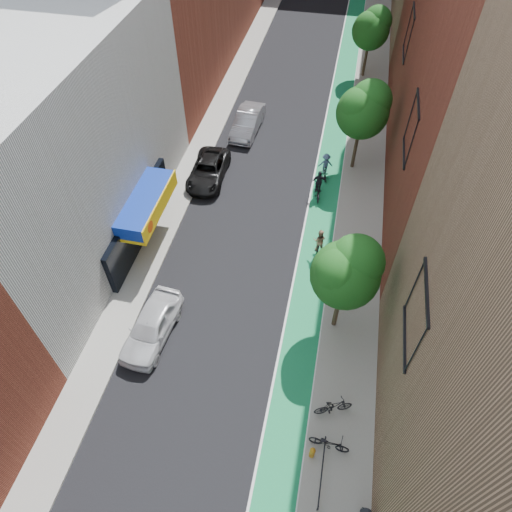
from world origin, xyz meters
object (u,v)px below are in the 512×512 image
Objects in this scene: parked_car_silver at (248,122)px; cyclist_lane_mid at (318,188)px; cyclist_lane_near at (319,244)px; parked_car_black at (208,170)px; cyclist_lane_far at (325,167)px; fire_hydrant at (312,452)px; parked_car_white at (151,326)px.

parked_car_silver is 9.34m from cyclist_lane_mid.
parked_car_silver is at bearing -57.40° from cyclist_lane_near.
cyclist_lane_far reaches higher than parked_car_black.
cyclist_lane_mid reaches higher than parked_car_black.
cyclist_lane_far is 19.74m from fire_hydrant.
cyclist_lane_mid reaches higher than parked_car_white.
cyclist_lane_far is (6.69, -4.51, -0.02)m from parked_car_silver.
parked_car_silver is 25.57m from fire_hydrant.
cyclist_lane_near is 5.39m from cyclist_lane_mid.
parked_car_white is 0.94× the size of parked_car_black.
parked_car_black is 2.62× the size of cyclist_lane_near.
cyclist_lane_near is (7.89, 7.59, 0.02)m from parked_car_white.
parked_car_black is 6.61m from parked_car_silver.
parked_car_white is 2.45× the size of cyclist_lane_near.
parked_car_black is 8.37m from cyclist_lane_far.
parked_car_black is (-0.68, 13.22, -0.11)m from parked_car_white.
parked_car_white reaches higher than fire_hydrant.
parked_car_black is 7.92m from cyclist_lane_mid.
fire_hydrant is at bearing -63.02° from parked_car_black.
parked_car_silver is at bearing -55.13° from cyclist_lane_mid.
parked_car_silver is 6.81× the size of fire_hydrant.
cyclist_lane_near is at bearing 81.64° from cyclist_lane_far.
fire_hydrant is at bearing 87.02° from cyclist_lane_mid.
fire_hydrant is (1.83, -17.44, -0.21)m from cyclist_lane_mid.
parked_car_white is 13.24m from parked_car_black.
cyclist_lane_near is at bearing 95.52° from fire_hydrant.
parked_car_white is 6.46× the size of fire_hydrant.
parked_car_silver is 14.03m from cyclist_lane_near.
cyclist_lane_far is (8.14, 1.94, 0.10)m from parked_car_black.
parked_car_silver is at bearing 75.55° from parked_car_black.
parked_car_silver reaches higher than fire_hydrant.
parked_car_white is at bearing 45.92° from cyclist_lane_near.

